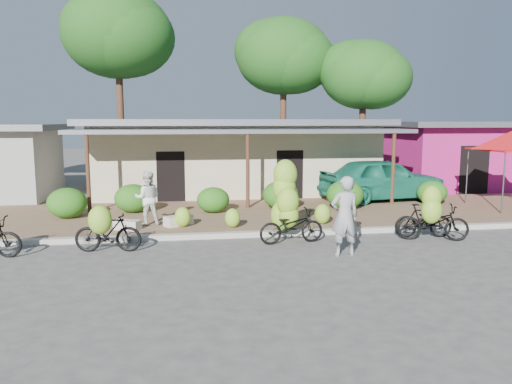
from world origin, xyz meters
TOP-DOWN VIEW (x-y plane):
  - ground at (0.00, 0.00)m, footprint 100.00×100.00m
  - sidewalk at (0.00, 5.00)m, footprint 60.00×6.00m
  - curb at (0.00, 2.00)m, footprint 60.00×0.25m
  - shop_main at (0.00, 10.93)m, footprint 13.00×8.50m
  - shop_pink at (10.50, 10.99)m, footprint 6.00×6.00m
  - tree_far_center at (-5.69, 16.11)m, footprint 5.81×5.74m
  - tree_center_right at (3.31, 16.61)m, footprint 5.46×5.36m
  - tree_near_right at (7.31, 14.61)m, footprint 4.77×4.62m
  - hedge_0 at (-6.13, 5.09)m, footprint 1.28×1.16m
  - hedge_1 at (-4.08, 5.79)m, footprint 1.27×1.15m
  - hedge_2 at (-1.33, 5.34)m, footprint 1.14×1.03m
  - hedge_3 at (1.16, 5.73)m, footprint 1.31×1.18m
  - hedge_4 at (3.42, 5.26)m, footprint 1.35×1.22m
  - hedge_5 at (7.11, 5.86)m, footprint 1.16×1.04m
  - bike_left at (-4.30, 0.80)m, footprint 1.72×1.22m
  - bike_center at (0.45, 1.37)m, footprint 1.84×1.25m
  - bike_right at (4.31, 0.97)m, footprint 1.66×1.24m
  - bike_far_right at (4.44, 0.81)m, footprint 2.03×1.17m
  - loose_banana_a at (-2.40, 3.09)m, footprint 0.49×0.41m
  - loose_banana_b at (-0.92, 2.78)m, footprint 0.47×0.40m
  - loose_banana_c at (1.89, 2.89)m, footprint 0.50×0.42m
  - sack_near at (-2.52, 3.34)m, footprint 0.93×0.79m
  - sack_far at (-4.01, 2.96)m, footprint 0.84×0.66m
  - vendor at (1.50, -0.32)m, footprint 0.75×0.52m
  - bystander at (-3.45, 3.62)m, footprint 0.81×0.63m
  - teal_van at (5.56, 7.00)m, footprint 5.28×2.73m

SIDE VIEW (x-z plane):
  - ground at x=0.00m, z-range 0.00..0.00m
  - sidewalk at x=0.00m, z-range 0.00..0.12m
  - curb at x=0.00m, z-range 0.00..0.15m
  - sack_far at x=-4.01m, z-range 0.12..0.40m
  - sack_near at x=-2.52m, z-range 0.12..0.42m
  - loose_banana_b at x=-0.92m, z-range 0.12..0.70m
  - loose_banana_a at x=-2.40m, z-range 0.12..0.73m
  - loose_banana_c at x=1.89m, z-range 0.12..0.74m
  - bike_far_right at x=4.44m, z-range 0.00..1.01m
  - hedge_2 at x=-1.33m, z-range 0.12..1.01m
  - hedge_5 at x=7.11m, z-range 0.12..1.02m
  - bike_left at x=-4.30m, z-range -0.06..1.24m
  - hedge_1 at x=-4.08m, z-range 0.12..1.11m
  - hedge_0 at x=-6.13m, z-range 0.12..1.12m
  - hedge_3 at x=1.16m, z-range 0.12..1.14m
  - hedge_4 at x=3.42m, z-range 0.12..1.17m
  - bike_right at x=4.31m, z-range -0.11..1.46m
  - bike_center at x=0.45m, z-range -0.22..2.02m
  - bystander at x=-3.45m, z-range 0.12..1.77m
  - teal_van at x=5.56m, z-range 0.12..1.84m
  - vendor at x=1.50m, z-range 0.00..1.97m
  - shop_pink at x=10.50m, z-range 0.05..3.30m
  - shop_main at x=0.00m, z-range 0.05..3.40m
  - tree_near_right at x=7.31m, z-range 2.04..9.65m
  - tree_center_right at x=3.31m, z-range 2.47..11.50m
  - tree_far_center at x=-5.69m, z-range 2.84..12.92m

